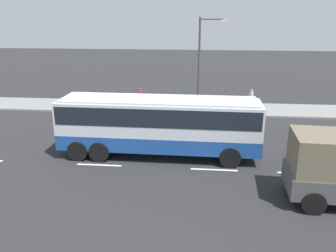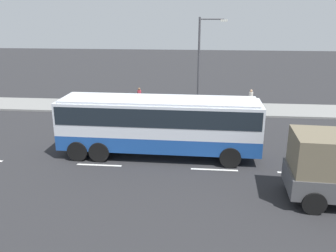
{
  "view_description": "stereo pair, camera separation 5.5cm",
  "coord_description": "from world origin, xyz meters",
  "px_view_note": "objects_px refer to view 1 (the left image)",
  "views": [
    {
      "loc": [
        1.46,
        -19.11,
        7.64
      ],
      "look_at": [
        -0.35,
        -0.8,
        1.75
      ],
      "focal_mm": 37.64,
      "sensor_mm": 36.0,
      "label": 1
    },
    {
      "loc": [
        1.4,
        -19.12,
        7.64
      ],
      "look_at": [
        -0.35,
        -0.8,
        1.75
      ],
      "focal_mm": 37.64,
      "sensor_mm": 36.0,
      "label": 2
    }
  ],
  "objects_px": {
    "coach_bus": "(159,121)",
    "street_lamp": "(202,59)",
    "pedestrian_near_curb": "(140,96)",
    "pedestrian_at_crossing": "(251,98)"
  },
  "relations": [
    {
      "from": "pedestrian_near_curb",
      "to": "pedestrian_at_crossing",
      "type": "bearing_deg",
      "value": 57.38
    },
    {
      "from": "coach_bus",
      "to": "street_lamp",
      "type": "relative_size",
      "value": 1.52
    },
    {
      "from": "coach_bus",
      "to": "pedestrian_at_crossing",
      "type": "relative_size",
      "value": 6.95
    },
    {
      "from": "pedestrian_near_curb",
      "to": "coach_bus",
      "type": "bearing_deg",
      "value": -17.64
    },
    {
      "from": "street_lamp",
      "to": "coach_bus",
      "type": "bearing_deg",
      "value": -104.66
    },
    {
      "from": "pedestrian_near_curb",
      "to": "pedestrian_at_crossing",
      "type": "relative_size",
      "value": 1.0
    },
    {
      "from": "coach_bus",
      "to": "pedestrian_at_crossing",
      "type": "height_order",
      "value": "coach_bus"
    },
    {
      "from": "coach_bus",
      "to": "street_lamp",
      "type": "xyz_separation_m",
      "value": [
        2.25,
        8.59,
        2.31
      ]
    },
    {
      "from": "coach_bus",
      "to": "pedestrian_near_curb",
      "type": "xyz_separation_m",
      "value": [
        -2.9,
        10.3,
        -0.99
      ]
    },
    {
      "from": "pedestrian_at_crossing",
      "to": "street_lamp",
      "type": "relative_size",
      "value": 0.22
    }
  ]
}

